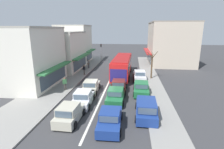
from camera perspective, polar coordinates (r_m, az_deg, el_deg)
ground_plane at (r=21.49m, az=-2.71°, el=-6.10°), size 140.00×140.00×0.00m
lane_centre_line at (r=25.22m, az=-1.22°, el=-2.88°), size 0.20×28.00×0.01m
sidewalk_left at (r=28.75m, az=-14.20°, el=-0.98°), size 5.20×44.00×0.14m
kerb_right at (r=27.04m, az=12.52°, el=-1.89°), size 2.80×44.00×0.12m
shopfront_corner_near at (r=25.72m, az=-25.21°, el=5.10°), size 7.42×9.22×7.91m
shopfront_mid_block at (r=34.27m, az=-16.70°, el=7.30°), size 8.75×9.37×7.13m
shopfront_far_end at (r=41.99m, az=-12.25°, el=9.75°), size 7.85×7.12×8.44m
building_right_far at (r=41.24m, az=18.38°, el=9.69°), size 9.84×12.41×9.07m
city_bus at (r=28.47m, az=3.34°, el=3.05°), size 2.99×10.93×3.23m
sedan_behind_bus_mid at (r=18.92m, az=1.23°, el=-6.91°), size 1.96×4.23×1.47m
sedan_queue_gap_filler at (r=18.48m, az=-9.39°, el=-7.67°), size 2.00×4.26×1.47m
sedan_adjacent_lane_lead at (r=14.36m, az=-0.63°, el=-14.35°), size 1.98×4.24×1.47m
sedan_adjacent_lane_trail at (r=21.87m, az=2.20°, el=-3.88°), size 1.91×4.21×1.47m
sedan_queue_far_back at (r=21.85m, az=-6.90°, el=-4.00°), size 2.03×4.27×1.47m
hatchback_behind_bus_near at (r=15.51m, az=-13.67°, el=-12.27°), size 1.90×3.74×1.54m
parked_wagon_kerb_front at (r=16.14m, az=11.10°, el=-10.86°), size 2.04×4.55×1.58m
parked_sedan_kerb_second at (r=21.44m, az=9.52°, el=-4.47°), size 1.98×4.24×1.47m
parked_sedan_kerb_third at (r=26.97m, az=8.99°, el=-0.43°), size 2.02×4.26×1.47m
traffic_light_downstreet at (r=41.51m, az=-3.61°, el=8.11°), size 0.33×0.24×4.20m
street_tree_right at (r=27.62m, az=12.86°, el=2.74°), size 1.61×1.71×4.39m
pedestrian_with_handbag_near at (r=29.57m, az=-9.09°, el=1.72°), size 0.58×0.53×1.63m
pedestrian_browsing_midblock at (r=22.63m, az=-15.12°, el=-2.68°), size 0.42×0.44×1.63m
pedestrian_far_walker at (r=34.32m, az=-7.65°, el=3.58°), size 0.27×0.66×1.63m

